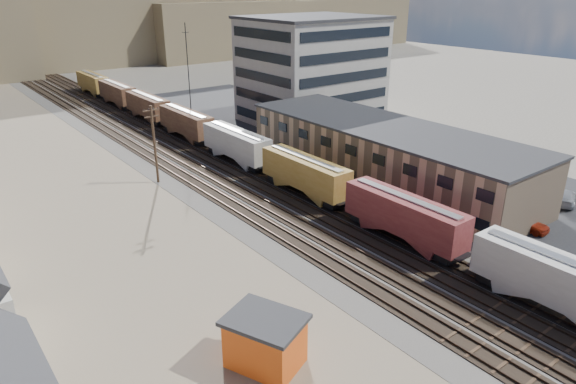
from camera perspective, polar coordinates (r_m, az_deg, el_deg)
ground at (r=43.99m, az=21.50°, el=-12.28°), size 300.00×300.00×0.00m
ballast_bed at (r=78.20m, az=-10.98°, el=4.14°), size 18.00×200.00×0.06m
dirt_yard at (r=62.94m, az=-22.96°, el=-1.82°), size 24.00×180.00×0.03m
asphalt_lot at (r=79.19m, az=8.54°, el=4.52°), size 26.00×120.00×0.04m
rail_tracks at (r=77.95m, az=-11.34°, el=4.11°), size 11.40×200.00×0.24m
freight_train at (r=79.21m, az=-8.72°, el=6.61°), size 3.00×119.74×4.46m
warehouse at (r=66.73m, az=10.65°, el=4.28°), size 12.40×40.40×7.25m
office_tower at (r=95.25m, az=2.61°, el=13.45°), size 22.60×18.60×18.45m
utility_pole_north at (r=66.33m, az=-14.63°, el=5.32°), size 2.20×0.32×10.00m
radio_mast at (r=87.37m, az=-10.96°, el=12.19°), size 1.20×0.16×18.00m
hills_north at (r=187.94m, az=-28.87°, el=16.70°), size 265.00×80.00×32.00m
maintenance_shed at (r=35.28m, az=-2.55°, el=-16.18°), size 5.54×6.14×3.68m
parked_car_red at (r=58.55m, az=24.90°, el=-3.09°), size 2.17×4.79×1.60m
parked_car_silver at (r=67.45m, az=28.36°, el=-0.49°), size 5.96×4.28×1.60m
parked_car_blue at (r=94.69m, az=1.65°, el=8.16°), size 5.18×6.00×1.53m
parked_car_far at (r=90.26m, az=7.02°, el=7.23°), size 3.00×4.20×1.33m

